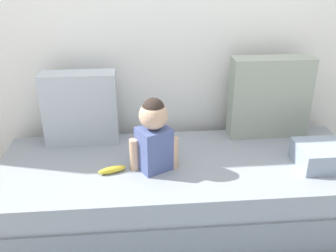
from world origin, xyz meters
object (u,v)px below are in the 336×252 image
(toddler, at_px, (154,134))
(throw_pillow_right, at_px, (269,97))
(couch, at_px, (182,190))
(folded_blanket, at_px, (329,155))
(throw_pillow_left, at_px, (80,108))
(banana, at_px, (112,170))

(toddler, bearing_deg, throw_pillow_right, 26.21)
(couch, bearing_deg, toddler, -161.09)
(folded_blanket, bearing_deg, throw_pillow_left, 163.51)
(couch, bearing_deg, folded_blanket, -7.09)
(couch, xyz_separation_m, toddler, (-0.18, -0.06, 0.45))
(toddler, bearing_deg, folded_blanket, -2.69)
(throw_pillow_left, distance_m, banana, 0.53)
(couch, xyz_separation_m, throw_pillow_right, (0.64, 0.34, 0.50))
(throw_pillow_left, distance_m, toddler, 0.62)
(throw_pillow_right, xyz_separation_m, folded_blanket, (0.25, -0.45, -0.21))
(throw_pillow_left, relative_size, banana, 2.88)
(couch, relative_size, throw_pillow_left, 4.79)
(folded_blanket, bearing_deg, banana, 179.12)
(throw_pillow_right, distance_m, banana, 1.19)
(couch, distance_m, toddler, 0.49)
(couch, distance_m, throw_pillow_left, 0.86)
(banana, xyz_separation_m, folded_blanket, (1.32, -0.02, 0.04))
(throw_pillow_right, xyz_separation_m, toddler, (-0.82, -0.40, -0.05))
(couch, bearing_deg, throw_pillow_left, 151.92)
(throw_pillow_left, distance_m, throw_pillow_right, 1.29)
(throw_pillow_left, distance_m, folded_blanket, 1.61)
(couch, distance_m, banana, 0.50)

